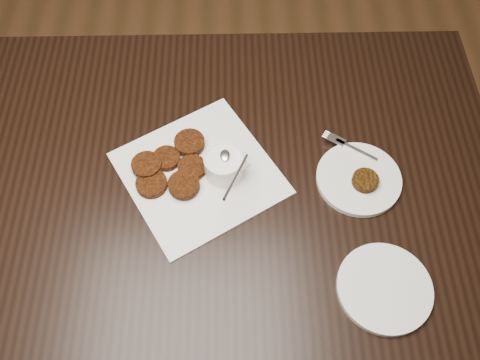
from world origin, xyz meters
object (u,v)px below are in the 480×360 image
Objects in this scene: plate_empty at (384,288)px; napkin at (199,173)px; sauce_ramekin at (223,157)px; table at (197,249)px; plate_with_patty at (359,177)px.

napkin is at bearing 143.33° from plate_empty.
napkin is 2.58× the size of sauce_ramekin.
table is 4.62× the size of napkin.
plate_empty is (0.41, -0.25, 0.38)m from table.
plate_empty is at bearing -86.25° from plate_with_patty.
table is 7.67× the size of plate_with_patty.
plate_empty is at bearing -36.67° from napkin.
sauce_ramekin reaches higher than napkin.
plate_empty reaches higher than napkin.
sauce_ramekin reaches higher than table.
napkin is 0.08m from sauce_ramekin.
sauce_ramekin reaches higher than plate_empty.
table is 0.45m from sauce_ramekin.
napkin is 0.36m from plate_with_patty.
plate_empty is at bearing -32.10° from table.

